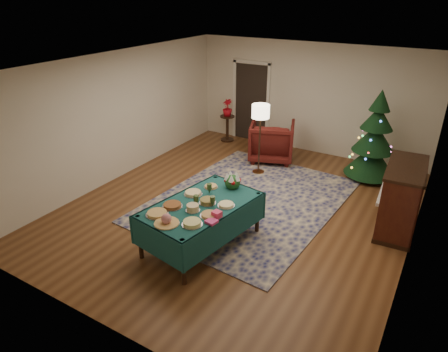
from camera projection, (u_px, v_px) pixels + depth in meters
The scene contains 26 objects.
room_shell at pixel (242, 141), 7.14m from camera, with size 7.00×7.00×7.00m.
doorway at pixel (251, 100), 10.69m from camera, with size 1.08×0.04×2.16m.
rug at pixel (248, 200), 7.94m from camera, with size 3.20×4.20×0.02m, color #161A53.
buffet_table at pixel (201, 212), 6.35m from camera, with size 1.45×2.11×0.76m.
platter_0 at pixel (157, 214), 5.98m from camera, with size 0.35×0.35×0.05m.
platter_1 at pixel (166, 220), 5.73m from camera, with size 0.37×0.37×0.16m.
platter_2 at pixel (192, 223), 5.72m from camera, with size 0.31×0.31×0.06m.
platter_3 at pixel (172, 205), 6.19m from camera, with size 0.32×0.32×0.05m.
platter_4 at pixel (193, 208), 6.07m from camera, with size 0.22×0.22×0.10m.
platter_5 at pixel (209, 215), 5.95m from camera, with size 0.29×0.29×0.04m.
platter_6 at pixel (193, 193), 6.56m from camera, with size 0.31×0.31×0.05m.
platter_7 at pixel (207, 201), 6.29m from camera, with size 0.28×0.28×0.07m.
platter_8 at pixel (226, 205), 6.22m from camera, with size 0.27×0.27×0.04m.
platter_9 at pixel (211, 187), 6.79m from camera, with size 0.24×0.24×0.04m.
goblet_0 at pixel (209, 188), 6.56m from camera, with size 0.08×0.08×0.18m.
goblet_1 at pixel (213, 201), 6.17m from camera, with size 0.08×0.08×0.18m.
goblet_2 at pixel (196, 200), 6.20m from camera, with size 0.08×0.08×0.18m.
napkin_stack at pixel (212, 222), 5.78m from camera, with size 0.15×0.15×0.04m, color #DE3D87.
gift_box at pixel (217, 214), 5.90m from camera, with size 0.12×0.12×0.10m, color #F54473.
centerpiece at pixel (232, 181), 6.74m from camera, with size 0.27×0.27×0.31m.
armchair at pixel (272, 139), 9.62m from camera, with size 1.02×0.96×1.05m, color #4D1310.
floor_lamp at pixel (261, 116), 8.57m from camera, with size 0.39×0.39×1.59m.
side_table at pixel (227, 129), 10.92m from camera, with size 0.39×0.39×0.70m.
potted_plant at pixel (227, 111), 10.71m from camera, with size 0.25×0.45×0.25m, color #AF0C18.
christmas_tree at pixel (374, 140), 8.53m from camera, with size 1.31×1.31×1.98m.
piano at pixel (401, 199), 6.81m from camera, with size 0.73×1.41×1.19m.
Camera 1 is at (3.15, -5.94, 3.86)m, focal length 32.00 mm.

